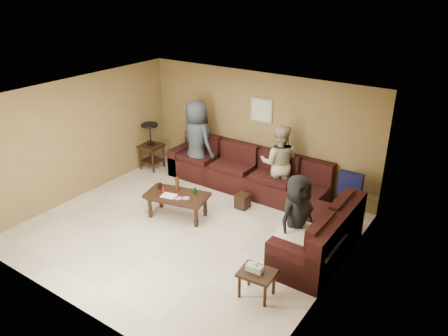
% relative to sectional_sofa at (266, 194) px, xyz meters
% --- Properties ---
extents(room, '(5.60, 5.50, 2.50)m').
position_rel_sectional_sofa_xyz_m(room, '(-0.81, -1.52, 1.34)').
color(room, beige).
rests_on(room, ground).
extents(sectional_sofa, '(4.65, 2.90, 0.97)m').
position_rel_sectional_sofa_xyz_m(sectional_sofa, '(0.00, 0.00, 0.00)').
color(sectional_sofa, black).
rests_on(sectional_sofa, ground).
extents(coffee_table, '(1.29, 0.85, 0.78)m').
position_rel_sectional_sofa_xyz_m(coffee_table, '(-1.27, -1.24, 0.09)').
color(coffee_table, black).
rests_on(coffee_table, ground).
extents(end_table_left, '(0.52, 0.52, 1.13)m').
position_rel_sectional_sofa_xyz_m(end_table_left, '(-3.27, 0.20, 0.26)').
color(end_table_left, black).
rests_on(end_table_left, ground).
extents(side_table_right, '(0.54, 0.46, 0.57)m').
position_rel_sectional_sofa_xyz_m(side_table_right, '(1.16, -2.36, 0.04)').
color(side_table_right, black).
rests_on(side_table_right, ground).
extents(waste_bin, '(0.26, 0.26, 0.30)m').
position_rel_sectional_sofa_xyz_m(waste_bin, '(-0.40, -0.24, -0.18)').
color(waste_bin, black).
rests_on(waste_bin, ground).
extents(wall_art, '(0.52, 0.04, 0.52)m').
position_rel_sectional_sofa_xyz_m(wall_art, '(-0.71, 0.96, 1.37)').
color(wall_art, tan).
rests_on(wall_art, ground).
extents(person_left, '(1.02, 0.79, 1.84)m').
position_rel_sectional_sofa_xyz_m(person_left, '(-2.03, 0.39, 0.59)').
color(person_left, '#313944').
rests_on(person_left, ground).
extents(person_middle, '(0.97, 0.87, 1.64)m').
position_rel_sectional_sofa_xyz_m(person_middle, '(-0.00, 0.50, 0.49)').
color(person_middle, tan).
rests_on(person_middle, ground).
extents(person_right, '(0.65, 0.83, 1.48)m').
position_rel_sectional_sofa_xyz_m(person_right, '(1.18, -1.15, 0.41)').
color(person_right, black).
rests_on(person_right, ground).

